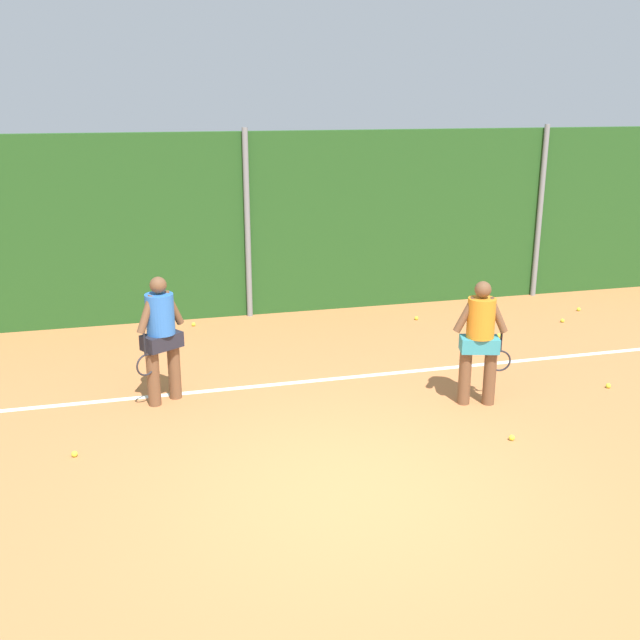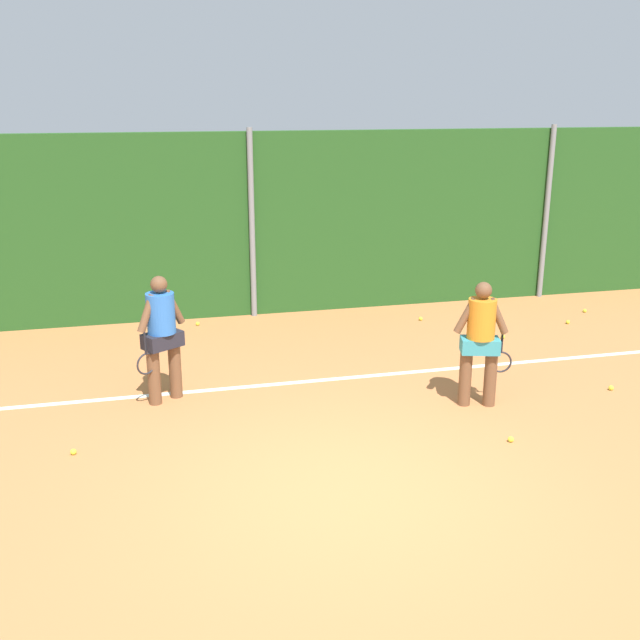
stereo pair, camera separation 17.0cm
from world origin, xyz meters
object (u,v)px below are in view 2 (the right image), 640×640
(tennis_ball_8, at_px, (611,388))
(tennis_ball_10, at_px, (568,322))
(tennis_ball_5, at_px, (73,452))
(tennis_ball_0, at_px, (511,439))
(tennis_ball_9, at_px, (421,319))
(player_midcourt, at_px, (162,332))
(player_foreground_near, at_px, (481,338))
(tennis_ball_2, at_px, (495,320))
(tennis_ball_1, at_px, (585,311))
(tennis_ball_3, at_px, (503,337))
(tennis_ball_7, at_px, (198,324))

(tennis_ball_8, xyz_separation_m, tennis_ball_10, (1.08, 2.82, 0.00))
(tennis_ball_5, bearing_deg, tennis_ball_0, -9.93)
(tennis_ball_8, distance_m, tennis_ball_9, 3.83)
(player_midcourt, height_order, tennis_ball_10, player_midcourt)
(player_midcourt, bearing_deg, tennis_ball_5, 19.11)
(player_foreground_near, xyz_separation_m, tennis_ball_2, (1.87, 3.25, -0.87))
(player_foreground_near, xyz_separation_m, tennis_ball_1, (3.71, 3.39, -0.87))
(player_foreground_near, xyz_separation_m, tennis_ball_9, (0.63, 3.62, -0.87))
(tennis_ball_3, xyz_separation_m, tennis_ball_8, (0.39, -2.34, 0.00))
(tennis_ball_0, relative_size, tennis_ball_5, 1.00)
(tennis_ball_1, distance_m, tennis_ball_9, 3.09)
(tennis_ball_2, bearing_deg, tennis_ball_3, -108.74)
(player_foreground_near, relative_size, tennis_ball_3, 24.37)
(tennis_ball_1, xyz_separation_m, tennis_ball_7, (-6.90, 0.84, 0.00))
(tennis_ball_0, distance_m, tennis_ball_8, 2.31)
(tennis_ball_9, relative_size, tennis_ball_10, 1.00)
(player_midcourt, bearing_deg, tennis_ball_9, 177.49)
(tennis_ball_1, bearing_deg, tennis_ball_3, -154.33)
(tennis_ball_2, distance_m, tennis_ball_7, 5.15)
(tennis_ball_3, xyz_separation_m, tennis_ball_10, (1.47, 0.48, 0.00))
(player_foreground_near, distance_m, tennis_ball_9, 3.77)
(tennis_ball_3, xyz_separation_m, tennis_ball_7, (-4.75, 1.88, 0.00))
(tennis_ball_2, distance_m, tennis_ball_5, 7.60)
(tennis_ball_10, bearing_deg, tennis_ball_9, 162.02)
(tennis_ball_10, bearing_deg, player_foreground_near, -136.87)
(tennis_ball_9, bearing_deg, tennis_ball_0, -98.61)
(tennis_ball_8, bearing_deg, player_foreground_near, -179.41)
(tennis_ball_0, height_order, tennis_ball_9, same)
(player_foreground_near, xyz_separation_m, player_midcourt, (-3.84, 1.08, 0.02))
(tennis_ball_3, distance_m, tennis_ball_5, 6.95)
(tennis_ball_8, xyz_separation_m, tennis_ball_9, (-1.32, 3.60, 0.00))
(tennis_ball_5, bearing_deg, tennis_ball_7, 69.15)
(tennis_ball_2, bearing_deg, tennis_ball_0, -114.23)
(player_foreground_near, relative_size, tennis_ball_10, 24.37)
(tennis_ball_0, distance_m, tennis_ball_1, 5.85)
(tennis_ball_1, height_order, tennis_ball_3, same)
(tennis_ball_5, relative_size, tennis_ball_7, 1.00)
(tennis_ball_3, height_order, tennis_ball_5, same)
(tennis_ball_2, xyz_separation_m, tennis_ball_8, (0.09, -3.23, 0.00))
(tennis_ball_2, relative_size, tennis_ball_7, 1.00)
(player_midcourt, relative_size, tennis_ball_7, 24.95)
(tennis_ball_3, height_order, tennis_ball_8, same)
(player_midcourt, relative_size, tennis_ball_5, 24.95)
(tennis_ball_0, bearing_deg, tennis_ball_2, 65.77)
(tennis_ball_0, xyz_separation_m, tennis_ball_7, (-3.11, 5.31, 0.00))
(tennis_ball_0, height_order, tennis_ball_10, same)
(tennis_ball_3, relative_size, tennis_ball_9, 1.00)
(tennis_ball_5, relative_size, tennis_ball_10, 1.00)
(tennis_ball_3, bearing_deg, player_foreground_near, -123.55)
(tennis_ball_9, bearing_deg, player_foreground_near, -99.92)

